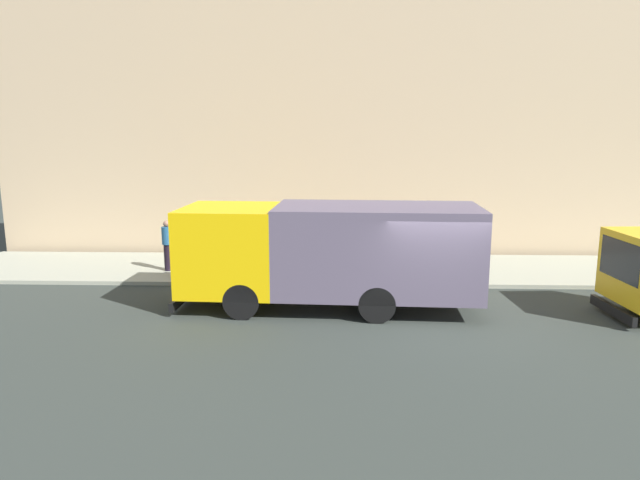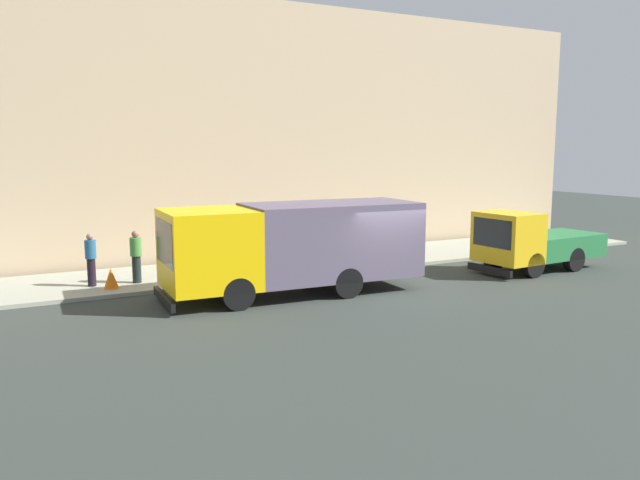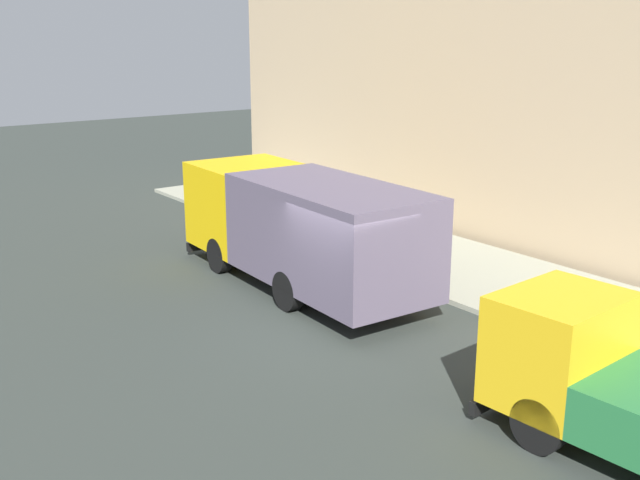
% 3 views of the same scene
% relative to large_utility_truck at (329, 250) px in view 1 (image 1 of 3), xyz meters
% --- Properties ---
extents(ground, '(80.00, 80.00, 0.00)m').
position_rel_large_utility_truck_xyz_m(ground, '(-1.07, -2.61, -1.53)').
color(ground, '#303632').
extents(sidewalk, '(4.18, 30.00, 0.12)m').
position_rel_large_utility_truck_xyz_m(sidewalk, '(4.02, -2.61, -1.47)').
color(sidewalk, '#9B9D8A').
rests_on(sidewalk, ground).
extents(building_facade, '(0.50, 30.00, 9.95)m').
position_rel_large_utility_truck_xyz_m(building_facade, '(6.61, -2.61, 3.44)').
color(building_facade, tan).
rests_on(building_facade, ground).
extents(large_utility_truck, '(2.86, 7.82, 2.69)m').
position_rel_large_utility_truck_xyz_m(large_utility_truck, '(0.00, 0.00, 0.00)').
color(large_utility_truck, yellow).
rests_on(large_utility_truck, ground).
extents(pedestrian_walking, '(0.52, 0.52, 1.66)m').
position_rel_large_utility_truck_xyz_m(pedestrian_walking, '(3.24, 3.94, -0.54)').
color(pedestrian_walking, black).
rests_on(pedestrian_walking, sidewalk).
extents(pedestrian_standing, '(0.34, 0.34, 1.63)m').
position_rel_large_utility_truck_xyz_m(pedestrian_standing, '(3.37, 5.27, -0.55)').
color(pedestrian_standing, black).
rests_on(pedestrian_standing, sidewalk).
extents(traffic_cone_orange, '(0.44, 0.44, 0.63)m').
position_rel_large_utility_truck_xyz_m(traffic_cone_orange, '(2.78, 4.80, -1.10)').
color(traffic_cone_orange, orange).
rests_on(traffic_cone_orange, sidewalk).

